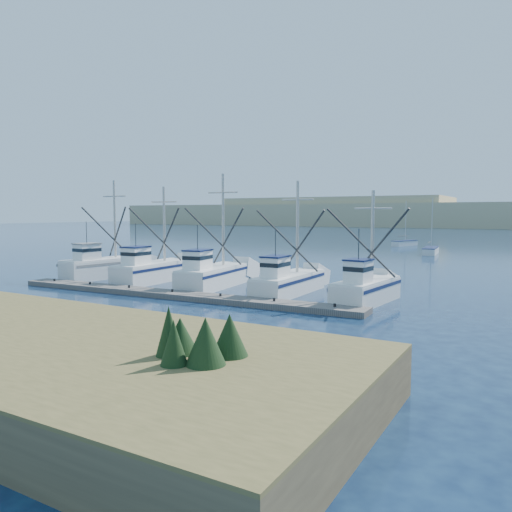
{
  "coord_description": "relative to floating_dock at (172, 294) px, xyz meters",
  "views": [
    {
      "loc": [
        15.53,
        -21.25,
        5.93
      ],
      "look_at": [
        -1.33,
        8.0,
        3.01
      ],
      "focal_mm": 35.0,
      "sensor_mm": 36.0,
      "label": 1
    }
  ],
  "objects": [
    {
      "name": "ground",
      "position": [
        7.01,
        -5.99,
        -0.19
      ],
      "size": [
        500.0,
        500.0,
        0.0
      ],
      "primitive_type": "plane",
      "color": "#0B1934",
      "rests_on": "ground"
    },
    {
      "name": "dune_ridge",
      "position": [
        7.01,
        204.01,
        4.81
      ],
      "size": [
        360.0,
        60.0,
        10.0
      ],
      "primitive_type": "cube",
      "color": "tan",
      "rests_on": "ground"
    },
    {
      "name": "floating_dock",
      "position": [
        0.0,
        0.0,
        0.0
      ],
      "size": [
        28.13,
        2.86,
        0.37
      ],
      "primitive_type": "cube",
      "rotation": [
        0.0,
        0.0,
        0.04
      ],
      "color": "slate",
      "rests_on": "ground"
    },
    {
      "name": "sailboat_near",
      "position": [
        8.53,
        47.78,
        0.3
      ],
      "size": [
        2.32,
        6.96,
        8.1
      ],
      "rotation": [
        0.0,
        0.0,
        0.09
      ],
      "color": "white",
      "rests_on": "ground"
    },
    {
      "name": "trawler_fleet",
      "position": [
        -1.16,
        4.99,
        0.81
      ],
      "size": [
        27.98,
        8.58,
        9.1
      ],
      "color": "white",
      "rests_on": "ground"
    },
    {
      "name": "sailboat_far",
      "position": [
        0.9,
        64.23,
        0.31
      ],
      "size": [
        3.44,
        6.35,
        8.1
      ],
      "rotation": [
        0.0,
        0.0,
        -0.32
      ],
      "color": "white",
      "rests_on": "ground"
    }
  ]
}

